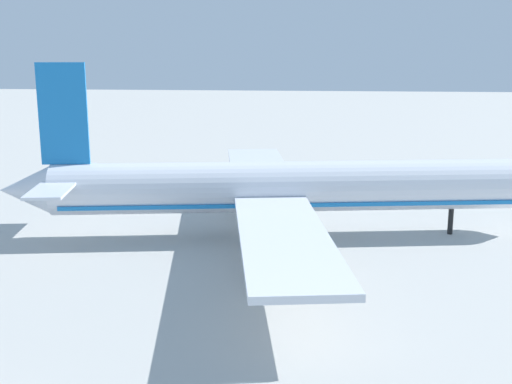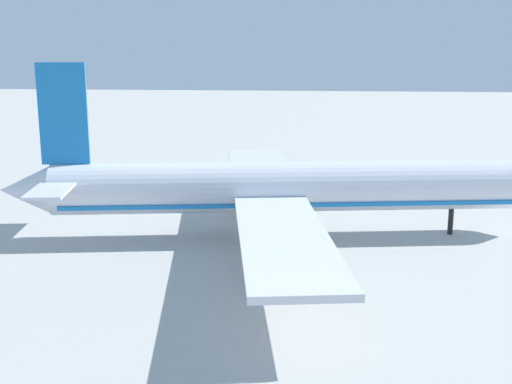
% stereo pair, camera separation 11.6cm
% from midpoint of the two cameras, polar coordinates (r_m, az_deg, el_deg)
% --- Properties ---
extents(ground_plane, '(600.00, 600.00, 0.00)m').
position_cam_midpoint_polar(ground_plane, '(85.06, 3.13, -4.02)').
color(ground_plane, '#B2B2AD').
extents(airliner, '(73.62, 72.56, 22.84)m').
position_cam_midpoint_polar(airliner, '(83.33, 2.31, 0.36)').
color(airliner, silver).
rests_on(airliner, ground).
extents(traffic_cone_0, '(0.36, 0.36, 0.55)m').
position_cam_midpoint_polar(traffic_cone_0, '(111.15, -15.54, -0.32)').
color(traffic_cone_0, orange).
rests_on(traffic_cone_0, ground).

